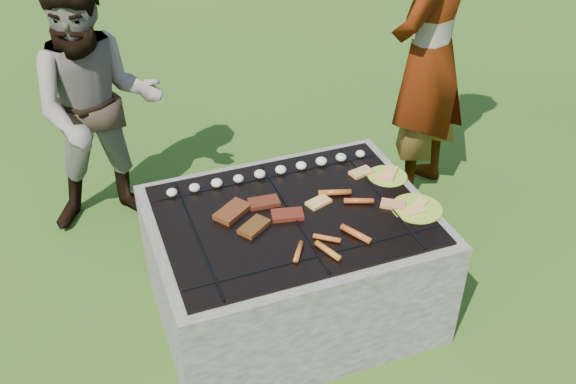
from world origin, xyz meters
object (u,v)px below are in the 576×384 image
Objects in this scene: plate_far at (388,176)px; plate_near at (417,209)px; fire_pit at (292,267)px; cook at (430,57)px; bystander at (98,109)px.

plate_near is (-0.00, -0.29, 0.00)m from plate_far.
plate_far is at bearing 12.24° from fire_pit.
plate_near is at bearing -17.03° from fire_pit.
cook is (0.57, 0.62, 0.30)m from plate_far.
cook is 1.22× the size of bystander.
plate_near is at bearing -40.41° from bystander.
plate_near is 1.12m from cook.
cook is at bearing 33.28° from fire_pit.
bystander is (-1.85, 0.35, -0.17)m from cook.
plate_far is (0.56, 0.12, 0.33)m from fire_pit.
plate_near is 0.13× the size of cook.
bystander is at bearing -43.72° from cook.
plate_far reaches higher than fire_pit.
plate_far is 0.11× the size of cook.
fire_pit is at bearing -167.76° from plate_far.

